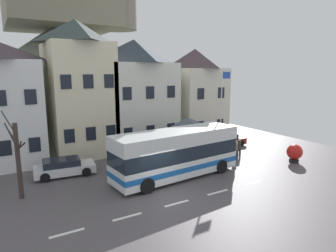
{
  "coord_description": "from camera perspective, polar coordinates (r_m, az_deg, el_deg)",
  "views": [
    {
      "loc": [
        -8.3,
        -14.23,
        7.39
      ],
      "look_at": [
        3.34,
        5.31,
        3.06
      ],
      "focal_mm": 31.24,
      "sensor_mm": 36.0,
      "label": 1
    }
  ],
  "objects": [
    {
      "name": "ground_plane",
      "position": [
        18.06,
        -0.5,
        -13.47
      ],
      "size": [
        40.0,
        60.0,
        0.07
      ],
      "color": "#504A4D"
    },
    {
      "name": "townhouse_01",
      "position": [
        26.63,
        -30.0,
        3.85
      ],
      "size": [
        5.81,
        6.62,
        9.68
      ],
      "color": "white",
      "rests_on": "ground_plane"
    },
    {
      "name": "townhouse_02",
      "position": [
        27.31,
        -17.09,
        7.1
      ],
      "size": [
        5.11,
        6.57,
        11.72
      ],
      "color": "beige",
      "rests_on": "ground_plane"
    },
    {
      "name": "townhouse_03",
      "position": [
        29.14,
        -6.47,
        6.31
      ],
      "size": [
        6.58,
        6.56,
        10.3
      ],
      "color": "silver",
      "rests_on": "ground_plane"
    },
    {
      "name": "townhouse_04",
      "position": [
        32.34,
        5.16,
        6.2
      ],
      "size": [
        5.25,
        5.82,
        9.66
      ],
      "color": "silver",
      "rests_on": "ground_plane"
    },
    {
      "name": "hilltop_castle",
      "position": [
        43.92,
        -19.52,
        10.46
      ],
      "size": [
        40.06,
        40.06,
        23.72
      ],
      "color": "#596350",
      "rests_on": "ground_plane"
    },
    {
      "name": "transit_bus",
      "position": [
        20.42,
        1.66,
        -5.46
      ],
      "size": [
        9.52,
        3.33,
        3.33
      ],
      "rotation": [
        0.0,
        0.0,
        0.08
      ],
      "color": "silver",
      "rests_on": "ground_plane"
    },
    {
      "name": "bus_shelter",
      "position": [
        24.56,
        3.85,
        0.35
      ],
      "size": [
        3.6,
        3.6,
        3.55
      ],
      "color": "#473D33",
      "rests_on": "ground_plane"
    },
    {
      "name": "parked_car_01",
      "position": [
        22.3,
        -19.65,
        -7.57
      ],
      "size": [
        4.27,
        2.24,
        1.22
      ],
      "rotation": [
        0.0,
        0.0,
        -0.1
      ],
      "color": "silver",
      "rests_on": "ground_plane"
    },
    {
      "name": "parked_car_02",
      "position": [
        29.27,
        11.0,
        -2.81
      ],
      "size": [
        4.23,
        1.88,
        1.22
      ],
      "rotation": [
        0.0,
        0.0,
        0.02
      ],
      "color": "maroon",
      "rests_on": "ground_plane"
    },
    {
      "name": "pedestrian_00",
      "position": [
        25.3,
        13.05,
        -4.17
      ],
      "size": [
        0.35,
        0.35,
        1.65
      ],
      "color": "#2D2D38",
      "rests_on": "ground_plane"
    },
    {
      "name": "pedestrian_01",
      "position": [
        26.29,
        13.68,
        -3.96
      ],
      "size": [
        0.32,
        0.3,
        1.59
      ],
      "color": "#38332D",
      "rests_on": "ground_plane"
    },
    {
      "name": "pedestrian_02",
      "position": [
        24.98,
        6.84,
        -4.55
      ],
      "size": [
        0.28,
        0.32,
        1.49
      ],
      "color": "#38332D",
      "rests_on": "ground_plane"
    },
    {
      "name": "public_bench",
      "position": [
        26.3,
        -0.51,
        -4.46
      ],
      "size": [
        1.76,
        0.48,
        0.87
      ],
      "color": "#33473D",
      "rests_on": "ground_plane"
    },
    {
      "name": "flagpole",
      "position": [
        25.76,
        10.45,
        3.57
      ],
      "size": [
        0.95,
        0.1,
        7.34
      ],
      "color": "silver",
      "rests_on": "ground_plane"
    },
    {
      "name": "harbour_buoy",
      "position": [
        26.0,
        23.46,
        -4.75
      ],
      "size": [
        1.25,
        1.25,
        1.5
      ],
      "color": "black",
      "rests_on": "ground_plane"
    },
    {
      "name": "bare_tree_01",
      "position": [
        18.91,
        -27.24,
        -5.71
      ],
      "size": [
        1.04,
        1.54,
        5.18
      ],
      "color": "#382D28",
      "rests_on": "ground_plane"
    }
  ]
}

